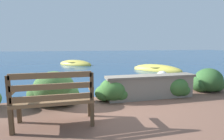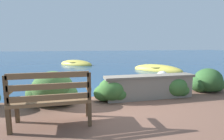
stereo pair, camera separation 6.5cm
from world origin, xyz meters
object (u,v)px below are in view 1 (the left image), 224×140
object	(u,v)px
park_bench	(54,98)
mooring_buoy	(162,77)
rowboat_nearest	(157,70)
rowboat_mid	(75,64)

from	to	relation	value
park_bench	mooring_buoy	bearing A→B (deg)	38.69
rowboat_nearest	rowboat_mid	xyz separation A→B (m)	(-4.67, 4.26, 0.00)
park_bench	rowboat_nearest	distance (m)	8.51
park_bench	mooring_buoy	xyz separation A→B (m)	(4.35, 4.17, -0.61)
rowboat_nearest	rowboat_mid	world-z (taller)	rowboat_mid
rowboat_nearest	rowboat_mid	size ratio (longest dim) A/B	0.98
rowboat_nearest	mooring_buoy	size ratio (longest dim) A/B	4.75
rowboat_nearest	mooring_buoy	world-z (taller)	rowboat_nearest
park_bench	rowboat_nearest	bearing A→B (deg)	45.73
mooring_buoy	park_bench	bearing A→B (deg)	-136.21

